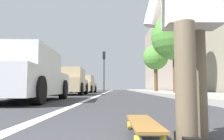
{
  "coord_description": "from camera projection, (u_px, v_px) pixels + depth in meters",
  "views": [
    {
      "loc": [
        -0.36,
        0.26,
        0.37
      ],
      "look_at": [
        11.75,
        0.52,
        1.37
      ],
      "focal_mm": 35.47,
      "sensor_mm": 36.0,
      "label": 1
    }
  ],
  "objects": [
    {
      "name": "building_facade",
      "position": [
        176.0,
        42.0,
        22.53
      ],
      "size": [
        40.0,
        1.2,
        10.21
      ],
      "primitive_type": "cube",
      "color": "gray",
      "rests_on": "ground"
    },
    {
      "name": "sidewalk_curb",
      "position": [
        161.0,
        92.0,
        18.19
      ],
      "size": [
        52.0,
        3.2,
        0.14
      ],
      "primitive_type": "cube",
      "color": "#9E9B93",
      "rests_on": "ground"
    },
    {
      "name": "parked_car_far",
      "position": [
        84.0,
        85.0,
        19.28
      ],
      "size": [
        4.31,
        1.95,
        1.46
      ],
      "color": "tan",
      "rests_on": "ground"
    },
    {
      "name": "skater_person",
      "position": [
        191.0,
        12.0,
        1.63
      ],
      "size": [
        0.47,
        0.72,
        1.64
      ],
      "color": "brown",
      "rests_on": "ground"
    },
    {
      "name": "ground_plane",
      "position": [
        122.0,
        96.0,
        10.28
      ],
      "size": [
        80.0,
        80.0,
        0.0
      ],
      "primitive_type": "plane",
      "color": "#38383D"
    },
    {
      "name": "street_tree_mid",
      "position": [
        175.0,
        37.0,
        12.27
      ],
      "size": [
        2.63,
        2.63,
        4.55
      ],
      "color": "brown",
      "rests_on": "ground"
    },
    {
      "name": "lane_stripe_white",
      "position": [
        107.0,
        92.0,
        20.27
      ],
      "size": [
        52.0,
        0.16,
        0.01
      ],
      "primitive_type": "cube",
      "color": "silver",
      "rests_on": "ground"
    },
    {
      "name": "parked_car_mid",
      "position": [
        69.0,
        82.0,
        12.61
      ],
      "size": [
        4.19,
        2.04,
        1.49
      ],
      "color": "tan",
      "rests_on": "ground"
    },
    {
      "name": "skateboard",
      "position": [
        143.0,
        124.0,
        1.72
      ],
      "size": [
        0.84,
        0.22,
        0.11
      ],
      "color": "yellow",
      "rests_on": "ground"
    },
    {
      "name": "street_tree_far",
      "position": [
        156.0,
        58.0,
        18.33
      ],
      "size": [
        2.06,
        2.06,
        3.97
      ],
      "color": "brown",
      "rests_on": "ground"
    },
    {
      "name": "parked_car_near",
      "position": [
        22.0,
        76.0,
        6.29
      ],
      "size": [
        4.59,
        2.15,
        1.49
      ],
      "color": "silver",
      "rests_on": "ground"
    },
    {
      "name": "traffic_light",
      "position": [
        104.0,
        64.0,
        23.1
      ],
      "size": [
        0.33,
        0.28,
        4.2
      ],
      "color": "#2D2D2D",
      "rests_on": "ground"
    }
  ]
}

